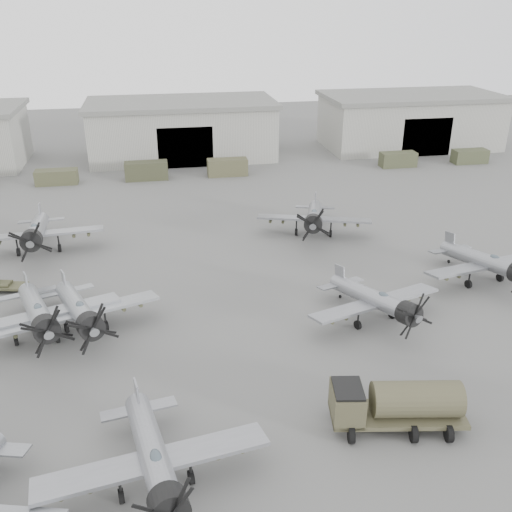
{
  "coord_description": "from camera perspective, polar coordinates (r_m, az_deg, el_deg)",
  "views": [
    {
      "loc": [
        -4.65,
        -28.25,
        23.08
      ],
      "look_at": [
        3.48,
        16.38,
        2.5
      ],
      "focal_mm": 40.0,
      "sensor_mm": 36.0,
      "label": 1
    }
  ],
  "objects": [
    {
      "name": "support_truck_4",
      "position": [
        81.88,
        -2.87,
        8.86
      ],
      "size": [
        5.62,
        2.2,
        2.37
      ],
      "primitive_type": "cube",
      "color": "#49482F",
      "rests_on": "ground"
    },
    {
      "name": "aircraft_mid_1",
      "position": [
        44.52,
        -20.95,
        -5.38
      ],
      "size": [
        11.92,
        10.73,
        4.78
      ],
      "rotation": [
        0.0,
        0.0,
        0.32
      ],
      "color": "#969A9E",
      "rests_on": "ground"
    },
    {
      "name": "aircraft_far_1",
      "position": [
        60.04,
        5.82,
        3.91
      ],
      "size": [
        12.03,
        10.83,
        4.81
      ],
      "rotation": [
        0.0,
        0.0,
        -0.3
      ],
      "color": "gray",
      "rests_on": "ground"
    },
    {
      "name": "aircraft_extra_537",
      "position": [
        43.86,
        -17.24,
        -5.28
      ],
      "size": [
        11.92,
        10.73,
        4.78
      ],
      "rotation": [
        0.0,
        0.0,
        0.32
      ],
      "color": "#969A9E",
      "rests_on": "ground"
    },
    {
      "name": "support_truck_7",
      "position": [
        94.14,
        20.59,
        9.32
      ],
      "size": [
        5.27,
        2.2,
        2.07
      ],
      "primitive_type": "cube",
      "color": "#3E432C",
      "rests_on": "ground"
    },
    {
      "name": "ground",
      "position": [
        36.77,
        -0.79,
        -14.47
      ],
      "size": [
        220.0,
        220.0,
        0.0
      ],
      "primitive_type": "plane",
      "color": "#5B5B59",
      "rests_on": "ground"
    },
    {
      "name": "support_truck_6",
      "position": [
        88.83,
        14.01,
        9.35
      ],
      "size": [
        5.33,
        2.2,
        2.17
      ],
      "primitive_type": "cube",
      "color": "#3F422B",
      "rests_on": "ground"
    },
    {
      "name": "aircraft_mid_2",
      "position": [
        44.52,
        12.12,
        -4.4
      ],
      "size": [
        11.17,
        10.06,
        4.47
      ],
      "rotation": [
        0.0,
        0.0,
        0.31
      ],
      "color": "gray",
      "rests_on": "ground"
    },
    {
      "name": "support_truck_3",
      "position": [
        81.24,
        -10.9,
        8.38
      ],
      "size": [
        5.87,
        2.2,
        2.51
      ],
      "primitive_type": "cube",
      "color": "#373A26",
      "rests_on": "ground"
    },
    {
      "name": "hangar_center",
      "position": [
        92.25,
        -7.4,
        12.51
      ],
      "size": [
        29.0,
        14.8,
        8.7
      ],
      "color": "#A1A196",
      "rests_on": "ground"
    },
    {
      "name": "hangar_right",
      "position": [
        101.52,
        15.11,
        12.97
      ],
      "size": [
        29.0,
        14.8,
        8.7
      ],
      "color": "#A1A196",
      "rests_on": "ground"
    },
    {
      "name": "aircraft_mid_3",
      "position": [
        53.37,
        22.25,
        -0.66
      ],
      "size": [
        11.7,
        10.53,
        4.64
      ],
      "rotation": [
        0.0,
        0.0,
        0.19
      ],
      "color": "gray",
      "rests_on": "ground"
    },
    {
      "name": "aircraft_far_0",
      "position": [
        59.41,
        -21.15,
        2.25
      ],
      "size": [
        12.83,
        11.55,
        5.11
      ],
      "rotation": [
        0.0,
        0.0,
        0.08
      ],
      "color": "#92959A",
      "rests_on": "ground"
    },
    {
      "name": "support_truck_2",
      "position": [
        82.37,
        -19.31,
        7.47
      ],
      "size": [
        5.54,
        2.2,
        1.97
      ],
      "primitive_type": "cube",
      "color": "#42432C",
      "rests_on": "ground"
    },
    {
      "name": "aircraft_near_1",
      "position": [
        30.41,
        -10.1,
        -19.52
      ],
      "size": [
        12.0,
        10.8,
        4.76
      ],
      "rotation": [
        0.0,
        0.0,
        0.17
      ],
      "color": "gray",
      "rests_on": "ground"
    },
    {
      "name": "fuel_tanker",
      "position": [
        35.02,
        13.87,
        -14.02
      ],
      "size": [
        8.11,
        3.79,
        3.01
      ],
      "rotation": [
        0.0,
        0.0,
        -0.16
      ],
      "color": "#48452F",
      "rests_on": "ground"
    }
  ]
}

